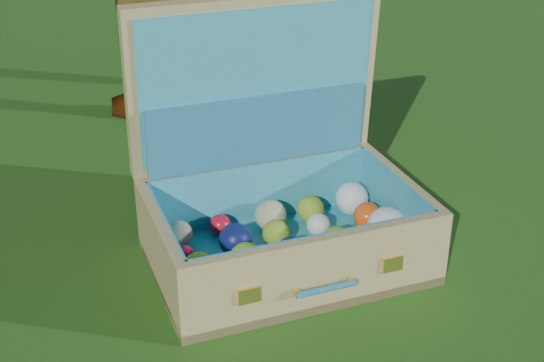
# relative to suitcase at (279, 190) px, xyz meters

# --- Properties ---
(ground) EXTENTS (60.00, 60.00, 0.00)m
(ground) POSITION_rel_suitcase_xyz_m (-0.11, 0.05, -0.15)
(ground) COLOR #215114
(ground) RESTS_ON ground
(suitcase) EXTENTS (0.59, 0.45, 0.55)m
(suitcase) POSITION_rel_suitcase_xyz_m (0.00, 0.00, 0.00)
(suitcase) COLOR tan
(suitcase) RESTS_ON ground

